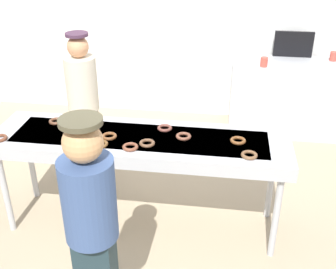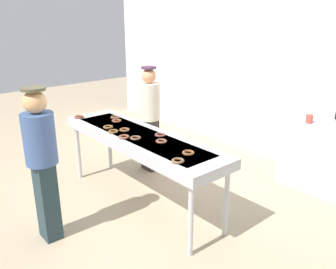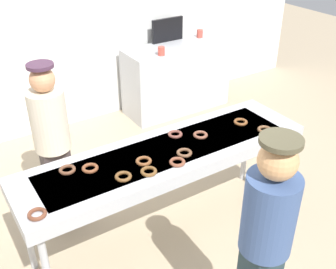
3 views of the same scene
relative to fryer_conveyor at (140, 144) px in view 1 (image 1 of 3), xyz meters
The scene contains 20 objects.
ground_plane 0.86m from the fryer_conveyor, ahead, with size 16.00×16.00×0.00m, color tan.
fryer_conveyor is the anchor object (origin of this frame).
chocolate_donut_0 0.66m from the fryer_conveyor, behind, with size 0.13×0.13×0.03m, color brown.
chocolate_donut_1 0.51m from the fryer_conveyor, 162.19° to the right, with size 0.13×0.13×0.03m, color brown.
chocolate_donut_2 0.38m from the fryer_conveyor, ahead, with size 0.13×0.13×0.03m, color brown.
chocolate_donut_3 1.18m from the fryer_conveyor, 169.23° to the right, with size 0.13×0.13×0.03m, color brown.
chocolate_donut_4 0.23m from the fryer_conveyor, 98.72° to the right, with size 0.13×0.13×0.03m, color brown.
chocolate_donut_5 0.26m from the fryer_conveyor, 39.65° to the left, with size 0.13×0.13×0.03m, color brown.
chocolate_donut_6 0.84m from the fryer_conveyor, ahead, with size 0.13×0.13×0.03m, color brown.
chocolate_donut_7 0.82m from the fryer_conveyor, 169.00° to the left, with size 0.13×0.13×0.03m, color brown.
chocolate_donut_8 0.18m from the fryer_conveyor, 55.65° to the right, with size 0.13×0.13×0.03m, color brown.
chocolate_donut_9 0.27m from the fryer_conveyor, 167.02° to the right, with size 0.13×0.13×0.03m, color brown.
chocolate_donut_10 0.94m from the fryer_conveyor, 12.68° to the right, with size 0.13×0.13×0.03m, color brown.
chocolate_donut_11 0.36m from the fryer_conveyor, 145.07° to the right, with size 0.13×0.13×0.03m, color brown.
worker_baker 1.03m from the fryer_conveyor, 135.63° to the left, with size 0.32×0.32×1.61m.
customer_waiting 1.21m from the fryer_conveyor, 92.23° to the right, with size 0.32×0.32×1.67m.
prep_counter 2.66m from the fryer_conveyor, 54.47° to the left, with size 1.51×0.58×0.96m, color #B7BABF.
paper_cup_0 3.06m from the fryer_conveyor, 48.43° to the left, with size 0.09×0.09×0.11m, color #CC4C3F.
paper_cup_1 2.25m from the fryer_conveyor, 59.30° to the left, with size 0.09×0.09×0.11m, color #CC4C3F.
menu_display 2.84m from the fryer_conveyor, 57.30° to the left, with size 0.49×0.04×0.33m, color black.
Camera 1 is at (0.69, -3.10, 2.63)m, focal length 45.09 mm.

